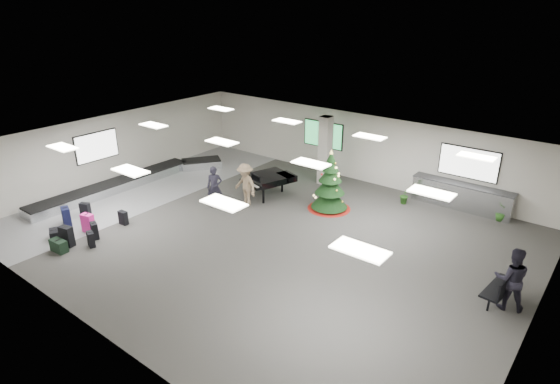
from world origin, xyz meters
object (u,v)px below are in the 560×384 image
Objects in this scene: christmas_tree at (330,189)px; potted_plant_left at (405,195)px; grand_piano at (268,179)px; traveler_a at (215,187)px; service_counter at (461,196)px; traveler_b at (245,185)px; bench at (503,286)px; potted_plant_right at (501,211)px; pink_suitcase at (88,223)px; baggage_carousel at (133,181)px; traveler_bench at (511,279)px.

christmas_tree is 3.33m from potted_plant_left.
traveler_a reaches higher than grand_piano.
traveler_a is at bearing -142.98° from service_counter.
christmas_tree is 3.49m from traveler_b.
potted_plant_right is (-1.47, 5.65, -0.16)m from bench.
pink_suitcase is at bearing -129.24° from christmas_tree.
pink_suitcase is 0.90× the size of potted_plant_right.
grand_piano is at bearing 52.75° from pink_suitcase.
pink_suitcase is 0.42× the size of traveler_a.
service_counter reaches higher than baggage_carousel.
traveler_b is at bearing -147.78° from christmas_tree.
traveler_a reaches higher than potted_plant_right.
traveler_bench is (16.11, 0.77, 0.72)m from baggage_carousel.
baggage_carousel is 4.83m from traveler_a.
potted_plant_left is at bearing -168.12° from potted_plant_right.
service_counter is at bearing 27.67° from baggage_carousel.
traveler_bench reaches higher than potted_plant_right.
baggage_carousel is 4.23× the size of grand_piano.
grand_piano is (3.06, 6.81, 0.44)m from pink_suitcase.
baggage_carousel is at bearing -170.52° from bench.
bench is 0.89× the size of traveler_b.
potted_plant_right is (1.63, -0.17, -0.14)m from service_counter.
grand_piano is at bearing 95.70° from traveler_b.
traveler_b is 2.36× the size of potted_plant_left.
service_counter is 1.77× the size of grand_piano.
bench is at bearing -18.61° from christmas_tree.
traveler_a reaches higher than baggage_carousel.
traveler_a is at bearing -18.93° from traveler_bench.
service_counter is at bearing 33.13° from pink_suitcase.
traveler_b is 0.98× the size of traveler_bench.
grand_piano is at bearing -31.33° from traveler_bench.
service_counter is 6.60m from bench.
pink_suitcase reaches higher than baggage_carousel.
christmas_tree is at bearing 37.72° from pink_suitcase.
pink_suitcase is 15.79m from potted_plant_right.
potted_plant_right is (8.77, 3.64, -0.39)m from grand_piano.
traveler_bench reaches higher than potted_plant_left.
pink_suitcase is at bearing -96.74° from grand_piano.
baggage_carousel is 3.81× the size of christmas_tree.
traveler_b is 10.19m from potted_plant_right.
christmas_tree is 7.97m from traveler_bench.
christmas_tree is 1.57× the size of bench.
grand_piano is at bearing 27.11° from baggage_carousel.
traveler_b reaches higher than service_counter.
pink_suitcase is 0.94× the size of potted_plant_left.
potted_plant_right reaches higher than baggage_carousel.
pink_suitcase is (2.64, -3.89, 0.14)m from baggage_carousel.
traveler_b is at bearing -144.14° from service_counter.
service_counter is at bearing 25.03° from potted_plant_left.
pink_suitcase is 0.39× the size of traveler_bench.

